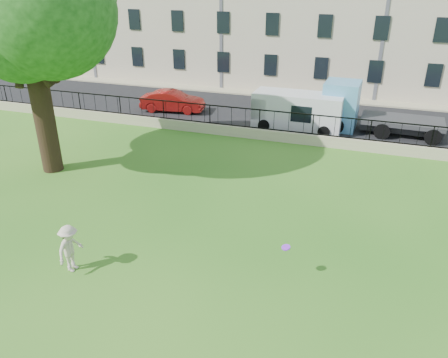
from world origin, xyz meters
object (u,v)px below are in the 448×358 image
at_px(man, 70,248).
at_px(frisbee, 286,247).
at_px(white_van, 298,111).
at_px(red_sedan, 173,101).
at_px(blue_truck, 382,109).

height_order(man, frisbee, man).
bearing_deg(white_van, man, -103.28).
height_order(red_sedan, blue_truck, blue_truck).
distance_m(frisbee, blue_truck, 15.69).
xyz_separation_m(red_sedan, blue_truck, (13.51, 0.00, 0.71)).
height_order(man, white_van, white_van).
bearing_deg(blue_truck, red_sedan, -177.43).
xyz_separation_m(man, blue_truck, (8.96, 17.25, 0.61)).
bearing_deg(white_van, blue_truck, 13.00).
distance_m(white_van, blue_truck, 4.89).
relative_size(man, red_sedan, 0.37).
relative_size(frisbee, blue_truck, 0.04).
bearing_deg(man, red_sedan, 16.82).
bearing_deg(man, frisbee, -72.64).
height_order(frisbee, white_van, white_van).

